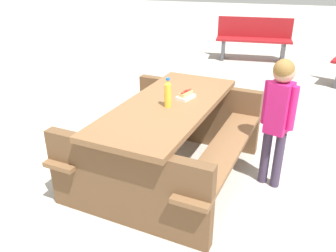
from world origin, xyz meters
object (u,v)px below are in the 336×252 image
(park_bench_mid, at_px, (254,38))
(child_in_coat, at_px, (279,108))
(hotdog_tray, at_px, (186,95))
(soda_bottle, at_px, (168,94))
(picnic_table, at_px, (168,134))

(park_bench_mid, bearing_deg, child_in_coat, -174.69)
(hotdog_tray, height_order, child_in_coat, child_in_coat)
(soda_bottle, xyz_separation_m, child_in_coat, (0.17, -0.94, -0.10))
(child_in_coat, bearing_deg, soda_bottle, 100.41)
(soda_bottle, relative_size, child_in_coat, 0.22)
(hotdog_tray, xyz_separation_m, park_bench_mid, (4.49, -0.41, -0.33))
(hotdog_tray, distance_m, child_in_coat, 0.83)
(picnic_table, bearing_deg, park_bench_mid, -6.56)
(hotdog_tray, bearing_deg, picnic_table, 141.54)
(hotdog_tray, bearing_deg, park_bench_mid, -5.19)
(child_in_coat, bearing_deg, picnic_table, 95.95)
(hotdog_tray, xyz_separation_m, child_in_coat, (-0.06, -0.83, -0.01))
(hotdog_tray, bearing_deg, child_in_coat, -94.15)
(soda_bottle, xyz_separation_m, hotdog_tray, (0.23, -0.11, -0.09))
(picnic_table, relative_size, soda_bottle, 7.58)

